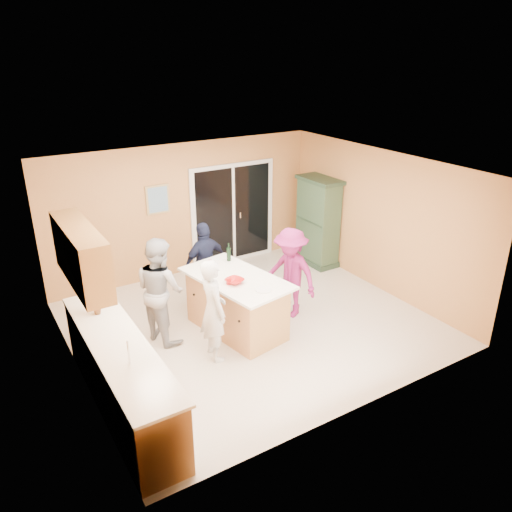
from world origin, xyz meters
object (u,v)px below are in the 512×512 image
woman_navy (205,263)px  kitchen_island (237,306)px  woman_white (213,310)px  green_hutch (318,223)px  woman_grey (160,290)px  woman_magenta (290,273)px

woman_navy → kitchen_island: bearing=80.3°
woman_white → kitchen_island: bearing=-49.6°
kitchen_island → woman_white: (-0.65, -0.47, 0.33)m
green_hutch → woman_navy: bearing=-172.3°
woman_grey → woman_white: bearing=-168.6°
kitchen_island → woman_white: woman_white is taller
kitchen_island → woman_magenta: 1.08m
kitchen_island → woman_navy: (0.02, 1.13, 0.31)m
green_hutch → woman_white: 3.97m
kitchen_island → woman_navy: 1.17m
green_hutch → woman_grey: bearing=-164.4°
woman_magenta → green_hutch: bearing=112.4°
green_hutch → woman_grey: green_hutch is taller
woman_white → woman_navy: (0.66, 1.60, -0.03)m
kitchen_island → green_hutch: green_hutch is taller
kitchen_island → woman_navy: woman_navy is taller
kitchen_island → woman_white: 0.87m
green_hutch → woman_navy: 2.80m
woman_grey → woman_magenta: 2.16m
woman_white → woman_magenta: woman_white is taller
woman_magenta → woman_navy: bearing=-157.3°
kitchen_island → woman_magenta: (1.02, -0.02, 0.33)m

